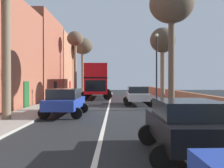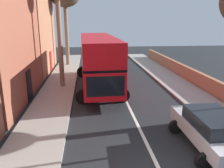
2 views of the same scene
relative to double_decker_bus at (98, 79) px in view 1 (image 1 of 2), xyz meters
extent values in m
plane|color=black|center=(1.70, -12.23, -2.35)|extent=(84.00, 84.00, 0.00)
cube|color=silver|center=(1.70, -12.23, -2.35)|extent=(0.16, 54.00, 0.01)
cube|color=#9E998E|center=(-3.20, -12.23, -2.29)|extent=(2.60, 60.00, 0.12)
cube|color=#9E998E|center=(6.60, -12.23, -2.29)|extent=(2.60, 60.00, 0.12)
cube|color=brown|center=(-6.80, -12.23, 1.82)|extent=(4.00, 9.22, 8.35)
cube|color=#194C23|center=(-4.77, -12.23, -1.30)|extent=(0.08, 1.10, 2.10)
cube|color=brown|center=(-6.80, -2.63, 2.42)|extent=(4.00, 9.22, 9.55)
cube|color=black|center=(-4.77, -2.63, -1.30)|extent=(0.08, 1.10, 2.10)
cube|color=#9E6647|center=(-6.80, 6.97, 2.24)|extent=(4.00, 9.22, 9.20)
cube|color=maroon|center=(-4.77, 6.97, -1.30)|extent=(0.08, 1.10, 2.10)
cube|color=#9E6647|center=(8.15, -12.23, -1.75)|extent=(0.36, 54.00, 1.22)
cube|color=red|center=(0.00, 0.01, -0.80)|extent=(2.83, 11.08, 1.70)
cube|color=black|center=(0.00, 0.01, 0.13)|extent=(2.85, 10.97, 0.16)
cube|color=red|center=(0.00, 0.01, 0.96)|extent=(2.83, 11.08, 1.50)
cube|color=black|center=(0.17, -5.47, -0.72)|extent=(2.20, 0.13, 1.19)
cylinder|color=black|center=(1.39, -3.69, -1.85)|extent=(1.01, 0.33, 1.00)
cylinder|color=black|center=(-1.17, -3.77, -1.85)|extent=(1.01, 0.33, 1.00)
cylinder|color=black|center=(1.17, 3.79, -1.85)|extent=(1.01, 0.33, 1.00)
cylinder|color=black|center=(-1.39, 3.71, -1.85)|extent=(1.01, 0.33, 1.00)
cube|color=#B7BABF|center=(4.20, -9.71, -1.57)|extent=(1.79, 4.58, 0.60)
cube|color=black|center=(4.20, -9.94, -0.99)|extent=(1.64, 2.52, 0.55)
cylinder|color=black|center=(3.31, -8.29, -2.03)|extent=(0.64, 0.22, 0.64)
cylinder|color=black|center=(5.11, -8.30, -2.03)|extent=(0.64, 0.22, 0.64)
cylinder|color=black|center=(3.29, -11.12, -2.03)|extent=(0.64, 0.22, 0.64)
cylinder|color=black|center=(5.09, -11.13, -2.03)|extent=(0.64, 0.22, 0.64)
cube|color=black|center=(4.20, -24.70, -1.56)|extent=(1.76, 3.91, 0.63)
cube|color=black|center=(4.20, -24.89, -1.01)|extent=(1.61, 2.16, 0.46)
cylinder|color=black|center=(3.30, -23.49, -2.03)|extent=(0.64, 0.22, 0.64)
cylinder|color=black|center=(5.08, -23.48, -2.03)|extent=(0.64, 0.22, 0.64)
cylinder|color=black|center=(3.32, -25.91, -2.03)|extent=(0.64, 0.22, 0.64)
cube|color=#1E389E|center=(-0.80, -16.61, -1.58)|extent=(1.84, 4.48, 0.59)
cube|color=black|center=(-0.80, -16.84, -0.99)|extent=(1.67, 2.47, 0.58)
cylinder|color=black|center=(-1.70, -15.22, -2.03)|extent=(0.64, 0.23, 0.64)
cylinder|color=black|center=(0.13, -15.24, -2.03)|extent=(0.64, 0.23, 0.64)
cylinder|color=black|center=(-1.73, -17.98, -2.03)|extent=(0.64, 0.23, 0.64)
cylinder|color=black|center=(0.10, -18.01, -2.03)|extent=(0.64, 0.23, 0.64)
cylinder|color=#7A6B56|center=(-2.92, 0.37, 1.32)|extent=(0.37, 0.37, 7.11)
ellipsoid|color=brown|center=(-2.92, 0.37, 5.30)|extent=(2.10, 2.10, 1.86)
cylinder|color=brown|center=(-3.46, -18.82, 1.47)|extent=(0.46, 0.46, 7.40)
cylinder|color=#7A6B56|center=(6.98, -6.95, 0.55)|extent=(0.46, 0.46, 5.58)
ellipsoid|color=#4C4233|center=(6.98, -6.95, 3.85)|extent=(2.52, 2.52, 2.47)
cylinder|color=brown|center=(6.41, -13.22, 1.30)|extent=(0.46, 0.46, 7.08)
ellipsoid|color=brown|center=(6.41, -13.22, 5.50)|extent=(3.28, 3.28, 2.86)
cylinder|color=#7A6B56|center=(-3.21, 9.97, 1.39)|extent=(0.45, 0.45, 7.25)
ellipsoid|color=#4C4233|center=(-3.21, 9.97, 5.71)|extent=(3.44, 3.44, 2.74)
cylinder|color=black|center=(6.00, -9.17, 0.77)|extent=(0.14, 0.14, 6.00)
sphere|color=silver|center=(6.00, -9.17, 3.92)|extent=(0.32, 0.32, 0.32)
cylinder|color=black|center=(7.00, -20.74, -1.75)|extent=(0.52, 0.52, 0.98)
cylinder|color=olive|center=(7.00, -20.74, -1.21)|extent=(0.55, 0.55, 0.10)
camera|label=1|loc=(2.21, -31.70, -0.27)|focal=39.81mm
camera|label=2|loc=(-0.77, -18.01, 2.90)|focal=36.89mm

